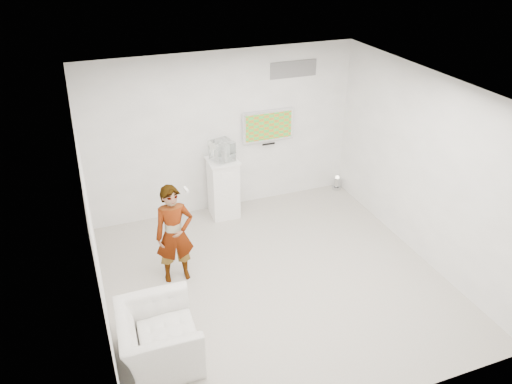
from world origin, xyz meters
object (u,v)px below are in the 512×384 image
at_px(tv, 268,126).
at_px(pedestal, 223,188).
at_px(person, 174,234).
at_px(floor_uplight, 337,183).
at_px(armchair, 159,337).

relative_size(tv, pedestal, 0.88).
relative_size(person, floor_uplight, 5.51).
height_order(tv, person, tv).
distance_m(person, armchair, 1.70).
bearing_deg(tv, floor_uplight, -4.88).
bearing_deg(tv, person, -140.35).
relative_size(armchair, floor_uplight, 3.79).
height_order(tv, armchair, tv).
distance_m(armchair, pedestal, 3.60).
bearing_deg(floor_uplight, tv, 175.12).
height_order(tv, pedestal, tv).
bearing_deg(person, armchair, -108.90).
height_order(pedestal, floor_uplight, pedestal).
xyz_separation_m(person, armchair, (-0.57, -1.53, -0.44)).
distance_m(person, floor_uplight, 4.16).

